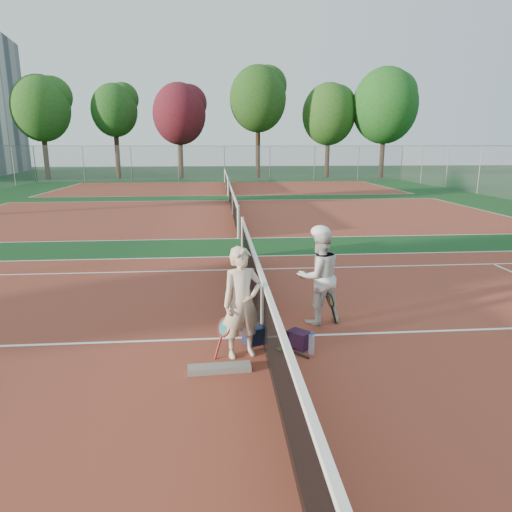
# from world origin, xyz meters

# --- Properties ---
(ground) EXTENTS (130.00, 130.00, 0.00)m
(ground) POSITION_xyz_m (0.00, 0.00, 0.00)
(ground) COLOR #0F3716
(ground) RESTS_ON ground
(court_main) EXTENTS (23.77, 10.97, 0.01)m
(court_main) POSITION_xyz_m (0.00, 0.00, 0.00)
(court_main) COLOR maroon
(court_main) RESTS_ON ground
(court_far_a) EXTENTS (23.77, 10.97, 0.01)m
(court_far_a) POSITION_xyz_m (0.00, 13.50, 0.00)
(court_far_a) COLOR maroon
(court_far_a) RESTS_ON ground
(court_far_b) EXTENTS (23.77, 10.97, 0.01)m
(court_far_b) POSITION_xyz_m (0.00, 27.00, 0.00)
(court_far_b) COLOR maroon
(court_far_b) RESTS_ON ground
(net_main) EXTENTS (0.10, 10.98, 1.02)m
(net_main) POSITION_xyz_m (0.00, 0.00, 0.51)
(net_main) COLOR black
(net_main) RESTS_ON ground
(net_far_a) EXTENTS (0.10, 10.98, 1.02)m
(net_far_a) POSITION_xyz_m (0.00, 13.50, 0.51)
(net_far_a) COLOR black
(net_far_a) RESTS_ON ground
(net_far_b) EXTENTS (0.10, 10.98, 1.02)m
(net_far_b) POSITION_xyz_m (0.00, 27.00, 0.51)
(net_far_b) COLOR black
(net_far_b) RESTS_ON ground
(fence_back) EXTENTS (32.00, 0.06, 3.00)m
(fence_back) POSITION_xyz_m (0.00, 34.00, 1.50)
(fence_back) COLOR slate
(fence_back) RESTS_ON ground
(player_a) EXTENTS (0.68, 0.55, 1.61)m
(player_a) POSITION_xyz_m (-0.35, -0.60, 0.81)
(player_a) COLOR beige
(player_a) RESTS_ON ground
(player_b) EXTENTS (0.92, 0.79, 1.63)m
(player_b) POSITION_xyz_m (1.02, 0.58, 0.81)
(player_b) COLOR silver
(player_b) RESTS_ON ground
(racket_red) EXTENTS (0.39, 0.39, 0.56)m
(racket_red) POSITION_xyz_m (-0.61, -0.57, 0.28)
(racket_red) COLOR maroon
(racket_red) RESTS_ON ground
(racket_black_held) EXTENTS (0.27, 0.31, 0.58)m
(racket_black_held) POSITION_xyz_m (1.18, 0.43, 0.29)
(racket_black_held) COLOR black
(racket_black_held) RESTS_ON ground
(racket_spare) EXTENTS (0.61, 0.62, 0.03)m
(racket_spare) POSITION_xyz_m (0.27, -0.48, 0.01)
(racket_spare) COLOR black
(racket_spare) RESTS_ON ground
(sports_bag_navy) EXTENTS (0.39, 0.34, 0.26)m
(sports_bag_navy) POSITION_xyz_m (-0.14, -0.21, 0.13)
(sports_bag_navy) COLOR black
(sports_bag_navy) RESTS_ON ground
(sports_bag_purple) EXTENTS (0.38, 0.38, 0.26)m
(sports_bag_purple) POSITION_xyz_m (0.51, -0.42, 0.13)
(sports_bag_purple) COLOR black
(sports_bag_purple) RESTS_ON ground
(net_cover_canvas) EXTENTS (0.86, 0.25, 0.09)m
(net_cover_canvas) POSITION_xyz_m (-0.69, -1.08, 0.04)
(net_cover_canvas) COLOR slate
(net_cover_canvas) RESTS_ON ground
(water_bottle) EXTENTS (0.09, 0.09, 0.30)m
(water_bottle) POSITION_xyz_m (0.66, -0.66, 0.15)
(water_bottle) COLOR silver
(water_bottle) RESTS_ON ground
(tree_back_0) EXTENTS (5.00, 5.00, 9.09)m
(tree_back_0) POSITION_xyz_m (-16.02, 36.80, 6.19)
(tree_back_0) COLOR #382314
(tree_back_0) RESTS_ON ground
(tree_back_1) EXTENTS (4.16, 4.16, 8.57)m
(tree_back_1) POSITION_xyz_m (-9.92, 37.92, 6.14)
(tree_back_1) COLOR #382314
(tree_back_1) RESTS_ON ground
(tree_back_maroon) EXTENTS (4.88, 4.88, 8.68)m
(tree_back_maroon) POSITION_xyz_m (-4.03, 37.74, 5.86)
(tree_back_maroon) COLOR #382314
(tree_back_maroon) RESTS_ON ground
(tree_back_3) EXTENTS (5.25, 5.25, 10.26)m
(tree_back_3) POSITION_xyz_m (3.27, 37.62, 7.21)
(tree_back_3) COLOR #382314
(tree_back_3) RESTS_ON ground
(tree_back_4) EXTENTS (5.06, 5.06, 8.86)m
(tree_back_4) POSITION_xyz_m (10.10, 38.02, 5.93)
(tree_back_4) COLOR #382314
(tree_back_4) RESTS_ON ground
(tree_back_5) EXTENTS (6.07, 6.07, 10.15)m
(tree_back_5) POSITION_xyz_m (15.16, 36.84, 6.64)
(tree_back_5) COLOR #382314
(tree_back_5) RESTS_ON ground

